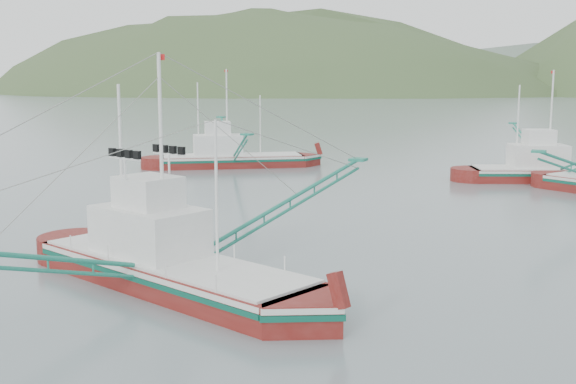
% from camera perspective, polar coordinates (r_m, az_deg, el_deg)
% --- Properties ---
extents(ground, '(1200.00, 1200.00, 0.00)m').
position_cam_1_polar(ground, '(33.82, -4.22, -6.84)').
color(ground, slate).
rests_on(ground, ground).
extents(main_boat, '(15.67, 26.71, 11.12)m').
position_cam_1_polar(main_boat, '(32.39, -9.40, -3.70)').
color(main_boat, maroon).
rests_on(main_boat, ground).
extents(bg_boat_far, '(14.81, 25.00, 10.61)m').
position_cam_1_polar(bg_boat_far, '(68.57, 20.20, 2.59)').
color(bg_boat_far, maroon).
rests_on(bg_boat_far, ground).
extents(bg_boat_left, '(19.20, 24.02, 10.80)m').
position_cam_1_polar(bg_boat_left, '(74.74, -4.52, 3.74)').
color(bg_boat_left, maroon).
rests_on(bg_boat_left, ground).
extents(headland_left, '(448.00, 308.00, 210.00)m').
position_cam_1_polar(headland_left, '(435.09, -2.43, 7.91)').
color(headland_left, '#3C532A').
rests_on(headland_left, ground).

